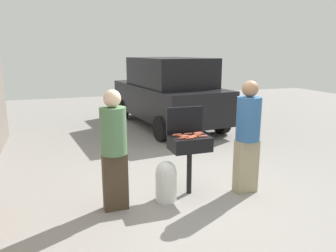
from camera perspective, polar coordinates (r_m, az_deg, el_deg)
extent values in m
plane|color=gray|center=(5.26, 5.37, -11.88)|extent=(24.00, 24.00, 0.00)
cylinder|color=black|center=(5.18, 3.72, -7.98)|extent=(0.08, 0.08, 0.71)
cube|color=black|center=(5.03, 3.80, -3.01)|extent=(0.60, 0.44, 0.22)
cube|color=black|center=(5.15, 2.91, 1.05)|extent=(0.60, 0.05, 0.42)
cylinder|color=#C6593D|center=(5.10, 3.53, -1.35)|extent=(0.13, 0.03, 0.03)
cylinder|color=#C6593D|center=(5.13, 5.46, -1.32)|extent=(0.13, 0.04, 0.03)
cylinder|color=#C6593D|center=(4.96, 2.78, -1.78)|extent=(0.13, 0.03, 0.03)
cylinder|color=#B74C33|center=(4.93, 4.18, -1.87)|extent=(0.13, 0.04, 0.03)
cylinder|color=#AD4228|center=(4.83, 2.58, -2.16)|extent=(0.13, 0.03, 0.03)
cylinder|color=#B74C33|center=(4.93, 3.12, -1.86)|extent=(0.13, 0.04, 0.03)
cylinder|color=#B74C33|center=(5.01, 1.47, -1.60)|extent=(0.13, 0.03, 0.03)
cylinder|color=#AD4228|center=(4.90, 4.40, -1.98)|extent=(0.13, 0.03, 0.03)
cylinder|color=#AD4228|center=(4.99, 4.78, -1.70)|extent=(0.13, 0.03, 0.03)
cylinder|color=#AD4228|center=(5.07, 5.22, -1.49)|extent=(0.13, 0.04, 0.03)
cylinder|color=#C6593D|center=(4.97, 6.16, -1.80)|extent=(0.13, 0.04, 0.03)
cylinder|color=#C6593D|center=(5.18, 5.13, -1.18)|extent=(0.13, 0.03, 0.03)
cylinder|color=#AD4228|center=(4.84, 3.88, -2.15)|extent=(0.13, 0.04, 0.03)
cylinder|color=#C6593D|center=(5.06, 1.63, -1.47)|extent=(0.13, 0.03, 0.03)
cylinder|color=#B74C33|center=(4.99, 2.28, -1.66)|extent=(0.13, 0.03, 0.03)
cylinder|color=silver|center=(4.98, -0.34, -10.45)|extent=(0.32, 0.32, 0.46)
sphere|color=silver|center=(4.89, -0.35, -7.97)|extent=(0.31, 0.31, 0.31)
cube|color=#3F3323|center=(4.72, -9.20, -9.56)|extent=(0.34, 0.19, 0.82)
cylinder|color=#4C724C|center=(4.50, -9.54, -0.85)|extent=(0.36, 0.36, 0.65)
sphere|color=beige|center=(4.41, -9.76, 4.78)|extent=(0.24, 0.24, 0.24)
cube|color=gray|center=(5.36, 13.47, -6.80)|extent=(0.36, 0.20, 0.85)
cylinder|color=#2D598C|center=(5.16, 13.91, 1.23)|extent=(0.37, 0.37, 0.68)
sphere|color=#936B4C|center=(5.08, 14.19, 6.34)|extent=(0.25, 0.25, 0.25)
cube|color=black|center=(9.79, -0.14, 4.54)|extent=(2.42, 4.60, 0.90)
cube|color=black|center=(9.52, 0.39, 9.44)|extent=(2.06, 2.79, 0.80)
cylinder|color=black|center=(9.02, 9.34, 0.72)|extent=(0.30, 0.66, 0.64)
cylinder|color=black|center=(8.12, -1.11, -0.46)|extent=(0.30, 0.66, 0.64)
cylinder|color=black|center=(11.62, 0.55, 3.63)|extent=(0.30, 0.66, 0.64)
cylinder|color=black|center=(10.94, -7.95, 2.92)|extent=(0.30, 0.66, 0.64)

